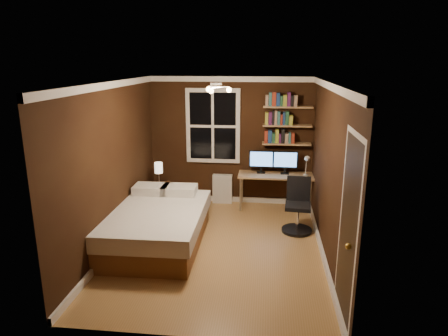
# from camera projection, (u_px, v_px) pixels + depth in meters

# --- Properties ---
(floor) EXTENTS (4.20, 4.20, 0.00)m
(floor) POSITION_uv_depth(u_px,v_px,m) (218.00, 247.00, 6.17)
(floor) COLOR olive
(floor) RESTS_ON ground
(wall_back) EXTENTS (3.20, 0.04, 2.50)m
(wall_back) POSITION_uv_depth(u_px,v_px,m) (231.00, 141.00, 7.86)
(wall_back) COLOR black
(wall_back) RESTS_ON ground
(wall_left) EXTENTS (0.04, 4.20, 2.50)m
(wall_left) POSITION_uv_depth(u_px,v_px,m) (112.00, 166.00, 6.02)
(wall_left) COLOR black
(wall_left) RESTS_ON ground
(wall_right) EXTENTS (0.04, 4.20, 2.50)m
(wall_right) POSITION_uv_depth(u_px,v_px,m) (329.00, 172.00, 5.68)
(wall_right) COLOR black
(wall_right) RESTS_ON ground
(ceiling) EXTENTS (3.20, 4.20, 0.02)m
(ceiling) POSITION_uv_depth(u_px,v_px,m) (217.00, 82.00, 5.52)
(ceiling) COLOR white
(ceiling) RESTS_ON wall_back
(window) EXTENTS (1.06, 0.06, 1.46)m
(window) POSITION_uv_depth(u_px,v_px,m) (213.00, 126.00, 7.79)
(window) COLOR silver
(window) RESTS_ON wall_back
(door) EXTENTS (0.03, 0.82, 2.05)m
(door) POSITION_uv_depth(u_px,v_px,m) (347.00, 232.00, 4.25)
(door) COLOR black
(door) RESTS_ON ground
(door_knob) EXTENTS (0.06, 0.06, 0.06)m
(door_knob) POSITION_uv_depth(u_px,v_px,m) (348.00, 246.00, 3.97)
(door_knob) COLOR gold
(door_knob) RESTS_ON door
(ceiling_fixture) EXTENTS (0.44, 0.44, 0.18)m
(ceiling_fixture) POSITION_uv_depth(u_px,v_px,m) (216.00, 90.00, 5.45)
(ceiling_fixture) COLOR beige
(ceiling_fixture) RESTS_ON ceiling
(bookshelf_lower) EXTENTS (0.92, 0.22, 0.03)m
(bookshelf_lower) POSITION_uv_depth(u_px,v_px,m) (286.00, 144.00, 7.63)
(bookshelf_lower) COLOR #9F7A4D
(bookshelf_lower) RESTS_ON wall_back
(books_row_lower) EXTENTS (0.54, 0.16, 0.23)m
(books_row_lower) POSITION_uv_depth(u_px,v_px,m) (287.00, 137.00, 7.60)
(books_row_lower) COLOR maroon
(books_row_lower) RESTS_ON bookshelf_lower
(bookshelf_middle) EXTENTS (0.92, 0.22, 0.03)m
(bookshelf_middle) POSITION_uv_depth(u_px,v_px,m) (287.00, 126.00, 7.54)
(bookshelf_middle) COLOR #9F7A4D
(bookshelf_middle) RESTS_ON wall_back
(books_row_middle) EXTENTS (0.54, 0.16, 0.23)m
(books_row_middle) POSITION_uv_depth(u_px,v_px,m) (287.00, 119.00, 7.51)
(books_row_middle) COLOR navy
(books_row_middle) RESTS_ON bookshelf_middle
(bookshelf_upper) EXTENTS (0.92, 0.22, 0.03)m
(bookshelf_upper) POSITION_uv_depth(u_px,v_px,m) (288.00, 107.00, 7.45)
(bookshelf_upper) COLOR #9F7A4D
(bookshelf_upper) RESTS_ON wall_back
(books_row_upper) EXTENTS (0.54, 0.16, 0.23)m
(books_row_upper) POSITION_uv_depth(u_px,v_px,m) (288.00, 100.00, 7.42)
(books_row_upper) COLOR #225030
(books_row_upper) RESTS_ON bookshelf_upper
(bed) EXTENTS (1.54, 2.12, 0.71)m
(bed) POSITION_uv_depth(u_px,v_px,m) (154.00, 225.00, 6.22)
(bed) COLOR brown
(bed) RESTS_ON ground
(nightstand) EXTENTS (0.51, 0.51, 0.51)m
(nightstand) POSITION_uv_depth(u_px,v_px,m) (160.00, 198.00, 7.62)
(nightstand) COLOR brown
(nightstand) RESTS_ON ground
(bedside_lamp) EXTENTS (0.15, 0.15, 0.44)m
(bedside_lamp) POSITION_uv_depth(u_px,v_px,m) (159.00, 174.00, 7.50)
(bedside_lamp) COLOR #ECE0C5
(bedside_lamp) RESTS_ON nightstand
(radiator) EXTENTS (0.39, 0.14, 0.59)m
(radiator) POSITION_uv_depth(u_px,v_px,m) (222.00, 189.00, 8.03)
(radiator) COLOR beige
(radiator) RESTS_ON ground
(desk) EXTENTS (1.43, 0.54, 0.68)m
(desk) POSITION_uv_depth(u_px,v_px,m) (275.00, 178.00, 7.66)
(desk) COLOR #9F7A4D
(desk) RESTS_ON ground
(monitor_left) EXTENTS (0.48, 0.12, 0.45)m
(monitor_left) POSITION_uv_depth(u_px,v_px,m) (261.00, 162.00, 7.68)
(monitor_left) COLOR black
(monitor_left) RESTS_ON desk
(monitor_right) EXTENTS (0.48, 0.12, 0.45)m
(monitor_right) POSITION_uv_depth(u_px,v_px,m) (285.00, 162.00, 7.63)
(monitor_right) COLOR black
(monitor_right) RESTS_ON desk
(desk_lamp) EXTENTS (0.14, 0.32, 0.44)m
(desk_lamp) POSITION_uv_depth(u_px,v_px,m) (307.00, 165.00, 7.44)
(desk_lamp) COLOR silver
(desk_lamp) RESTS_ON desk
(office_chair) EXTENTS (0.51, 0.51, 0.92)m
(office_chair) POSITION_uv_depth(u_px,v_px,m) (298.00, 212.00, 6.68)
(office_chair) COLOR black
(office_chair) RESTS_ON ground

